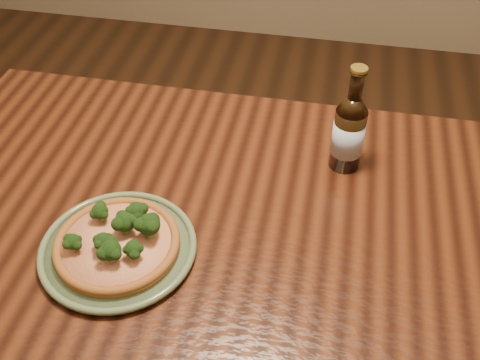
% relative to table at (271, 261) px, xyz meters
% --- Properties ---
extents(table, '(1.60, 0.90, 0.75)m').
position_rel_table_xyz_m(table, '(0.00, 0.00, 0.00)').
color(table, '#3F1C0D').
rests_on(table, ground).
extents(plate, '(0.30, 0.30, 0.02)m').
position_rel_table_xyz_m(plate, '(-0.28, -0.11, 0.10)').
color(plate, '#556847').
rests_on(plate, table).
extents(pizza, '(0.24, 0.24, 0.07)m').
position_rel_table_xyz_m(pizza, '(-0.28, -0.11, 0.12)').
color(pizza, brown).
rests_on(pizza, plate).
extents(beer_bottle, '(0.07, 0.07, 0.25)m').
position_rel_table_xyz_m(beer_bottle, '(0.13, 0.23, 0.19)').
color(beer_bottle, black).
rests_on(beer_bottle, table).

